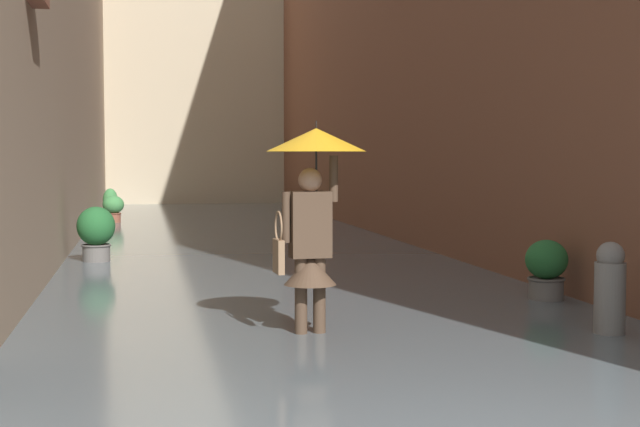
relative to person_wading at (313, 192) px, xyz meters
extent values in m
plane|color=gray|center=(-0.30, -9.81, -1.46)|extent=(69.76, 69.76, 0.00)
cube|color=#515B60|center=(-0.30, -9.81, -1.40)|extent=(7.07, 33.90, 0.11)
cube|color=beige|center=(-0.30, -24.66, 5.39)|extent=(9.87, 1.80, 13.69)
cube|color=#4C4233|center=(0.12, 0.01, -1.41)|extent=(0.12, 0.25, 0.10)
cylinder|color=#4C3828|center=(0.12, 0.01, -0.99)|extent=(0.13, 0.13, 0.74)
cube|color=#4C4233|center=(-0.06, 0.00, -1.41)|extent=(0.12, 0.25, 0.10)
cylinder|color=#4C3828|center=(-0.06, 0.00, -0.99)|extent=(0.13, 0.13, 0.74)
cube|color=#4C3828|center=(0.03, 0.00, -0.31)|extent=(0.39, 0.24, 0.63)
cone|color=#4C3828|center=(0.03, 0.00, -0.74)|extent=(0.53, 0.53, 0.28)
sphere|color=tan|center=(0.03, 0.00, 0.12)|extent=(0.23, 0.23, 0.23)
cylinder|color=#4C3828|center=(-0.20, -0.01, 0.13)|extent=(0.09, 0.09, 0.44)
cylinder|color=#4C3828|center=(0.26, 0.01, -0.23)|extent=(0.09, 0.09, 0.48)
cylinder|color=black|center=(-0.03, 0.00, 0.25)|extent=(0.02, 0.02, 0.49)
cone|color=gold|center=(-0.03, 0.00, 0.49)|extent=(0.95, 0.95, 0.22)
cylinder|color=black|center=(-0.03, 0.00, 0.63)|extent=(0.01, 0.01, 0.08)
cube|color=#8C6B4C|center=(0.33, 0.04, -0.60)|extent=(0.08, 0.28, 0.32)
torus|color=#8C6B4C|center=(0.33, 0.04, -0.32)|extent=(0.04, 0.30, 0.30)
cylinder|color=#66605B|center=(-3.07, -1.45, -1.28)|extent=(0.41, 0.41, 0.35)
torus|color=#56524E|center=(-3.07, -1.45, -1.10)|extent=(0.44, 0.44, 0.04)
ellipsoid|color=#23602D|center=(-3.07, -1.45, -0.87)|extent=(0.50, 0.50, 0.46)
cylinder|color=brown|center=(2.31, -15.08, -1.29)|extent=(0.36, 0.36, 0.34)
torus|color=brown|center=(2.31, -15.08, -1.12)|extent=(0.40, 0.40, 0.04)
ellipsoid|color=#428947|center=(2.31, -15.08, -0.89)|extent=(0.54, 0.54, 0.46)
cylinder|color=#9E563D|center=(-3.01, -16.57, -1.33)|extent=(0.38, 0.38, 0.24)
torus|color=brown|center=(-3.01, -16.57, -1.21)|extent=(0.42, 0.42, 0.04)
ellipsoid|color=#387F3D|center=(-3.01, -16.57, -0.97)|extent=(0.60, 0.60, 0.48)
cylinder|color=brown|center=(2.44, -16.75, -1.32)|extent=(0.33, 0.33, 0.27)
torus|color=brown|center=(2.44, -16.75, -1.19)|extent=(0.37, 0.37, 0.04)
ellipsoid|color=#428947|center=(2.44, -16.75, -0.86)|extent=(0.40, 0.40, 0.65)
cylinder|color=#66605B|center=(2.32, -6.44, -1.27)|extent=(0.43, 0.43, 0.37)
torus|color=#56524E|center=(2.32, -6.44, -1.09)|extent=(0.47, 0.47, 0.04)
ellipsoid|color=#23602D|center=(2.32, -6.44, -0.78)|extent=(0.61, 0.61, 0.62)
cylinder|color=slate|center=(-2.77, 0.57, -1.06)|extent=(0.29, 0.29, 0.79)
sphere|color=slate|center=(-2.77, 0.57, -0.60)|extent=(0.26, 0.26, 0.26)
camera|label=1|loc=(1.58, 8.39, 0.34)|focal=50.74mm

